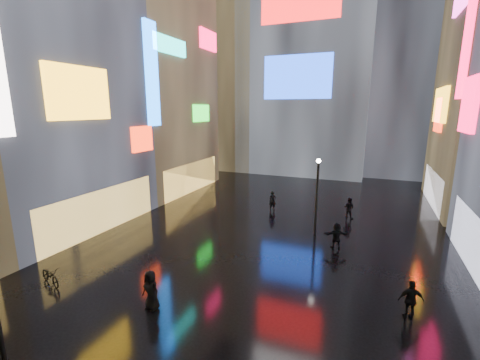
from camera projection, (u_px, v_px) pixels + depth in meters
The scene contains 14 objects.
ground at pixel (281, 224), 23.71m from camera, with size 140.00×140.00×0.00m, color black.
building_left_mid at pixel (33, 54), 21.64m from camera, with size 10.28×12.70×24.00m.
building_left_far at pixel (147, 82), 32.68m from camera, with size 10.28×12.00×22.00m.
tower_main at pixel (312, 10), 41.91m from camera, with size 16.00×14.20×42.00m.
tower_flank_right at pixel (409, 38), 40.15m from camera, with size 12.00×12.00×34.00m, color black.
tower_flank_left at pixel (229, 76), 45.95m from camera, with size 10.00×10.00×26.00m, color black.
lamp_far at pixel (317, 192), 21.22m from camera, with size 0.30×0.30×5.20m.
pedestrian_3 at pixel (411, 300), 12.88m from camera, with size 0.98×0.41×1.67m, color black.
pedestrian_4 at pixel (151, 290), 13.52m from camera, with size 0.85×0.55×1.74m, color black.
pedestrian_5 at pixel (336, 236), 19.47m from camera, with size 1.50×0.48×1.62m, color black.
pedestrian_6 at pixel (273, 201), 26.77m from camera, with size 0.59×0.39×1.63m, color black.
pedestrian_7 at pixel (349, 208), 24.90m from camera, with size 0.80×0.62×1.64m, color black.
umbrella_2 at pixel (149, 262), 13.24m from camera, with size 0.88×0.90×0.81m, color black.
bicycle at pixel (50, 276), 15.51m from camera, with size 0.60×1.73×0.91m, color black.
Camera 1 is at (5.72, -1.91, 8.34)m, focal length 24.00 mm.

